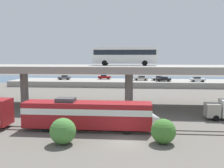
{
  "coord_description": "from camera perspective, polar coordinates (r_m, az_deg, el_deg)",
  "views": [
    {
      "loc": [
        1.08,
        -27.38,
        9.45
      ],
      "look_at": [
        -2.89,
        16.63,
        4.66
      ],
      "focal_mm": 40.68,
      "sensor_mm": 36.0,
      "label": 1
    }
  ],
  "objects": [
    {
      "name": "pier_parking_lot",
      "position": [
        82.84,
        4.38,
        0.23
      ],
      "size": [
        77.71,
        13.48,
        1.76
      ],
      "primitive_type": "cube",
      "color": "gray",
      "rests_on": "ground_plane"
    },
    {
      "name": "parked_car_6",
      "position": [
        82.0,
        18.63,
        1.02
      ],
      "size": [
        4.5,
        1.92,
        1.5
      ],
      "color": "silver",
      "rests_on": "pier_parking_lot"
    },
    {
      "name": "shrub_right",
      "position": [
        28.61,
        11.48,
        -10.36
      ],
      "size": [
        2.72,
        2.72,
        2.72
      ],
      "primitive_type": "sphere",
      "color": "#3F762D",
      "rests_on": "ground_plane"
    },
    {
      "name": "highway_overpass",
      "position": [
        47.46,
        3.85,
        3.17
      ],
      "size": [
        96.0,
        12.63,
        7.75
      ],
      "color": "gray",
      "rests_on": "ground_plane"
    },
    {
      "name": "rail_strip_near",
      "position": [
        32.07,
        3.05,
        -10.84
      ],
      "size": [
        110.0,
        0.12,
        0.12
      ],
      "primitive_type": "cube",
      "color": "#59544C",
      "rests_on": "ground_plane"
    },
    {
      "name": "parked_car_2",
      "position": [
        82.41,
        6.54,
        1.33
      ],
      "size": [
        4.6,
        1.87,
        1.5
      ],
      "rotation": [
        0.0,
        0.0,
        3.14
      ],
      "color": "#9E998C",
      "rests_on": "pier_parking_lot"
    },
    {
      "name": "harbor_water",
      "position": [
        105.81,
        4.55,
        1.05
      ],
      "size": [
        140.0,
        36.0,
        0.01
      ],
      "primitive_type": "cube",
      "color": "#385B7A",
      "rests_on": "ground_plane"
    },
    {
      "name": "parked_car_5",
      "position": [
        86.22,
        -10.65,
        1.48
      ],
      "size": [
        4.11,
        1.94,
        1.5
      ],
      "rotation": [
        0.0,
        0.0,
        3.14
      ],
      "color": "#515459",
      "rests_on": "pier_parking_lot"
    },
    {
      "name": "rail_strip_far",
      "position": [
        33.48,
        3.14,
        -10.1
      ],
      "size": [
        110.0,
        0.12,
        0.12
      ],
      "primitive_type": "cube",
      "color": "#59544C",
      "rests_on": "ground_plane"
    },
    {
      "name": "transit_bus_on_overpass",
      "position": [
        48.16,
        2.87,
        6.62
      ],
      "size": [
        12.0,
        2.68,
        3.4
      ],
      "rotation": [
        0.0,
        0.0,
        3.14
      ],
      "color": "silver",
      "rests_on": "highway_overpass"
    },
    {
      "name": "ground_plane",
      "position": [
        28.99,
        2.8,
        -12.84
      ],
      "size": [
        260.0,
        260.0,
        0.0
      ],
      "primitive_type": "plane",
      "color": "#605B54"
    },
    {
      "name": "parked_car_3",
      "position": [
        80.2,
        11.52,
        1.12
      ],
      "size": [
        4.5,
        1.9,
        1.5
      ],
      "rotation": [
        0.0,
        0.0,
        3.14
      ],
      "color": "black",
      "rests_on": "pier_parking_lot"
    },
    {
      "name": "parked_car_4",
      "position": [
        82.88,
        10.4,
        1.3
      ],
      "size": [
        4.42,
        1.88,
        1.5
      ],
      "rotation": [
        0.0,
        0.0,
        3.14
      ],
      "color": "#B7B7BC",
      "rests_on": "pier_parking_lot"
    },
    {
      "name": "shrub_left",
      "position": [
        28.36,
        -10.97,
        -10.36
      ],
      "size": [
        2.85,
        2.85,
        2.85
      ],
      "primitive_type": "sphere",
      "color": "#457E37",
      "rests_on": "ground_plane"
    },
    {
      "name": "train_locomotive",
      "position": [
        32.63,
        -4.17,
        -6.68
      ],
      "size": [
        17.4,
        3.04,
        4.18
      ],
      "color": "maroon",
      "rests_on": "ground_plane"
    },
    {
      "name": "parked_car_1",
      "position": [
        86.55,
        -1.73,
        1.6
      ],
      "size": [
        4.24,
        1.94,
        1.5
      ],
      "color": "maroon",
      "rests_on": "pier_parking_lot"
    }
  ]
}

